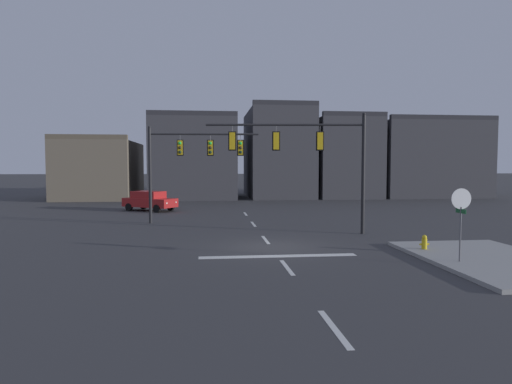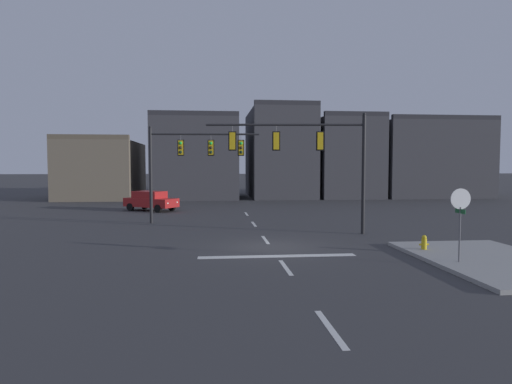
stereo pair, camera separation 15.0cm
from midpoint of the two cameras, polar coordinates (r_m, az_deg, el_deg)
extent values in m
plane|color=#353538|center=(19.97, 2.14, -7.14)|extent=(400.00, 400.00, 0.00)
cube|color=gray|center=(19.09, 28.53, -7.80)|extent=(5.00, 8.00, 0.15)
cube|color=silver|center=(18.02, 3.02, -8.27)|extent=(6.40, 0.50, 0.01)
cube|color=silver|center=(10.47, 9.99, -16.94)|extent=(0.16, 2.40, 0.01)
cube|color=silver|center=(16.10, 4.12, -9.68)|extent=(0.16, 2.40, 0.01)
cube|color=silver|center=(21.92, 1.42, -6.19)|extent=(0.16, 2.40, 0.01)
cube|color=silver|center=(27.82, -0.13, -4.16)|extent=(0.16, 2.40, 0.01)
cube|color=silver|center=(33.75, -1.12, -2.84)|extent=(0.16, 2.40, 0.01)
cylinder|color=black|center=(24.24, 13.88, 2.16)|extent=(0.20, 0.20, 6.35)
cylinder|color=black|center=(23.70, 3.95, 8.66)|extent=(8.35, 0.99, 0.12)
sphere|color=black|center=(24.39, 13.98, 9.75)|extent=(0.18, 0.18, 0.18)
cylinder|color=#56565B|center=(23.87, 8.46, 8.02)|extent=(0.03, 0.03, 0.35)
cube|color=gold|center=(23.83, 8.45, 6.53)|extent=(0.32, 0.27, 0.90)
sphere|color=green|center=(23.98, 8.41, 7.18)|extent=(0.20, 0.20, 0.20)
sphere|color=#2D2314|center=(23.96, 8.41, 6.51)|extent=(0.20, 0.20, 0.20)
sphere|color=black|center=(23.94, 8.40, 5.84)|extent=(0.20, 0.20, 0.20)
cube|color=black|center=(23.81, 8.46, 6.53)|extent=(0.42, 0.07, 1.02)
cylinder|color=#56565B|center=(23.66, 2.82, 8.10)|extent=(0.03, 0.03, 0.35)
cube|color=gold|center=(23.61, 2.81, 6.59)|extent=(0.32, 0.27, 0.90)
sphere|color=green|center=(23.76, 2.80, 7.25)|extent=(0.20, 0.20, 0.20)
sphere|color=#2D2314|center=(23.74, 2.80, 6.57)|extent=(0.20, 0.20, 0.20)
sphere|color=black|center=(23.73, 2.79, 5.89)|extent=(0.20, 0.20, 0.20)
cube|color=black|center=(23.59, 2.81, 6.59)|extent=(0.42, 0.07, 1.02)
cylinder|color=#56565B|center=(23.67, -2.89, 8.10)|extent=(0.03, 0.03, 0.35)
cube|color=gold|center=(23.62, -2.88, 6.59)|extent=(0.32, 0.27, 0.90)
sphere|color=green|center=(23.77, -2.87, 7.24)|extent=(0.20, 0.20, 0.20)
sphere|color=#2D2314|center=(23.75, -2.86, 6.57)|extent=(0.20, 0.20, 0.20)
sphere|color=black|center=(23.74, -2.86, 5.89)|extent=(0.20, 0.20, 0.20)
cube|color=black|center=(23.60, -2.88, 6.59)|extent=(0.42, 0.07, 1.02)
cylinder|color=black|center=(28.81, -13.28, 2.04)|extent=(0.20, 0.20, 6.05)
cylinder|color=black|center=(28.41, -6.47, 7.43)|extent=(6.88, 0.55, 0.12)
sphere|color=black|center=(28.91, -13.36, 8.15)|extent=(0.18, 0.18, 0.18)
cylinder|color=#56565B|center=(28.55, -9.55, 6.91)|extent=(0.03, 0.03, 0.35)
cube|color=gold|center=(28.52, -9.54, 5.66)|extent=(0.31, 0.26, 0.90)
sphere|color=green|center=(28.40, -9.58, 6.24)|extent=(0.20, 0.20, 0.20)
sphere|color=#2D2314|center=(28.39, -9.57, 5.67)|extent=(0.20, 0.20, 0.20)
sphere|color=black|center=(28.38, -9.57, 5.10)|extent=(0.20, 0.20, 0.20)
cube|color=black|center=(28.54, -9.53, 5.66)|extent=(0.42, 0.06, 1.02)
cylinder|color=#56565B|center=(28.37, -5.69, 6.96)|extent=(0.03, 0.03, 0.35)
cube|color=gold|center=(28.34, -5.68, 5.70)|extent=(0.31, 0.26, 0.90)
sphere|color=green|center=(28.22, -5.70, 6.28)|extent=(0.20, 0.20, 0.20)
sphere|color=#2D2314|center=(28.21, -5.70, 5.71)|extent=(0.20, 0.20, 0.20)
sphere|color=black|center=(28.20, -5.70, 5.14)|extent=(0.20, 0.20, 0.20)
cube|color=black|center=(28.36, -5.68, 5.70)|extent=(0.42, 0.06, 1.02)
cylinder|color=#56565B|center=(28.32, -1.80, 6.99)|extent=(0.03, 0.03, 0.35)
cube|color=gold|center=(28.28, -1.80, 5.72)|extent=(0.31, 0.26, 0.90)
sphere|color=green|center=(28.17, -1.80, 6.30)|extent=(0.20, 0.20, 0.20)
sphere|color=#2D2314|center=(28.15, -1.79, 5.73)|extent=(0.20, 0.20, 0.20)
sphere|color=black|center=(28.14, -1.79, 5.16)|extent=(0.20, 0.20, 0.20)
cube|color=black|center=(28.30, -1.80, 5.72)|extent=(0.42, 0.06, 1.02)
cylinder|color=#56565B|center=(17.78, 25.02, -5.23)|extent=(0.06, 0.06, 2.15)
cylinder|color=white|center=(17.63, 25.13, -0.81)|extent=(0.76, 0.03, 0.76)
cylinder|color=#B21414|center=(17.65, 25.11, -0.80)|extent=(0.68, 0.03, 0.68)
cube|color=#19592D|center=(17.67, 25.09, -2.26)|extent=(0.02, 0.64, 0.16)
cube|color=#A81E1E|center=(36.98, -13.28, -1.31)|extent=(4.66, 3.94, 0.70)
cube|color=#A81E1E|center=(37.04, -13.47, -0.33)|extent=(2.94, 2.70, 0.56)
cube|color=#2D3842|center=(36.54, -12.57, -0.39)|extent=(1.05, 1.40, 0.47)
cube|color=#2D3842|center=(37.82, -14.80, -0.30)|extent=(1.02, 1.38, 0.46)
cylinder|color=black|center=(36.73, -10.70, -1.90)|extent=(0.65, 0.54, 0.64)
cylinder|color=black|center=(35.43, -12.42, -2.11)|extent=(0.65, 0.54, 0.64)
cylinder|color=black|center=(38.61, -14.06, -1.69)|extent=(0.65, 0.54, 0.64)
cylinder|color=black|center=(37.37, -15.81, -1.88)|extent=(0.65, 0.54, 0.64)
sphere|color=silver|center=(36.03, -10.07, -1.31)|extent=(0.16, 0.16, 0.16)
sphere|color=silver|center=(35.14, -11.23, -1.44)|extent=(0.16, 0.16, 0.16)
cube|color=maroon|center=(38.45, -15.73, -1.05)|extent=(0.79, 1.16, 0.12)
cylinder|color=gold|center=(19.95, 21.07, -6.42)|extent=(0.22, 0.22, 0.55)
cylinder|color=gold|center=(20.00, 21.06, -7.20)|extent=(0.30, 0.30, 0.10)
sphere|color=gold|center=(19.90, 21.09, -5.50)|extent=(0.20, 0.20, 0.20)
cylinder|color=gold|center=(19.88, 20.69, -6.36)|extent=(0.10, 0.08, 0.08)
cylinder|color=gold|center=(20.01, 21.46, -6.32)|extent=(0.10, 0.08, 0.08)
cube|color=#665B4C|center=(53.64, -19.13, 2.67)|extent=(8.05, 11.42, 6.38)
cube|color=brown|center=(48.49, -20.69, 6.66)|extent=(8.05, 0.60, 0.50)
cube|color=#38383D|center=(50.72, -7.72, 4.22)|extent=(9.42, 8.40, 8.91)
cube|color=#2B2B30|center=(47.14, -7.93, 10.03)|extent=(9.42, 0.60, 0.50)
cube|color=#38383D|center=(53.36, 3.04, 4.85)|extent=(7.09, 12.47, 10.12)
cube|color=#2B2B30|center=(47.96, 4.16, 11.40)|extent=(7.09, 0.60, 0.50)
cube|color=#38383D|center=(53.86, 11.26, 4.22)|extent=(7.13, 10.05, 9.06)
cube|color=#2B2B30|center=(49.68, 12.94, 9.80)|extent=(7.13, 0.60, 0.50)
cube|color=#38383D|center=(58.91, 20.46, 3.86)|extent=(12.45, 12.79, 8.80)
cube|color=#2B2B30|center=(53.78, 23.46, 8.84)|extent=(12.45, 0.60, 0.50)
camera|label=1|loc=(0.07, -89.81, 0.01)|focal=30.98mm
camera|label=2|loc=(0.07, 90.19, -0.01)|focal=30.98mm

